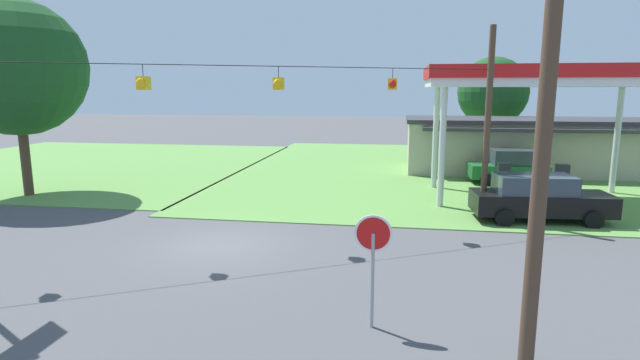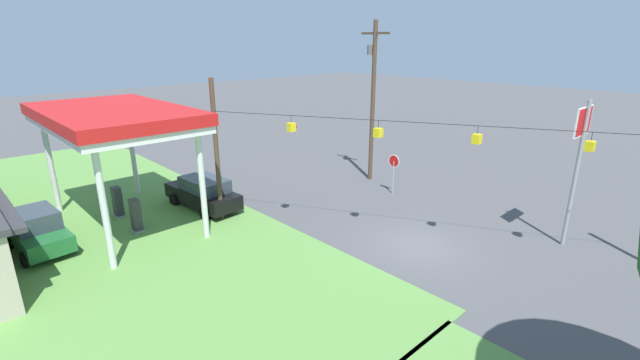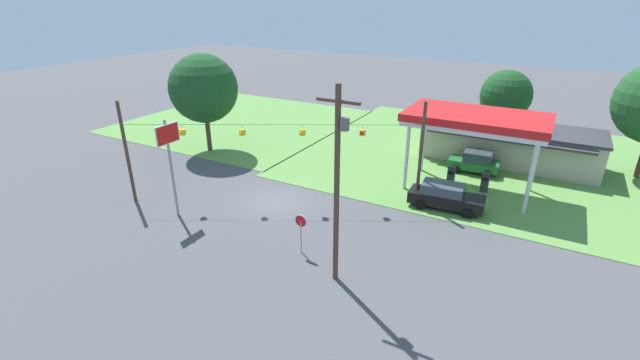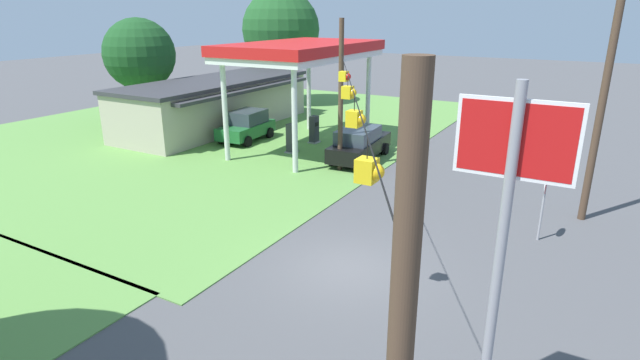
{
  "view_description": "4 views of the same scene",
  "coord_description": "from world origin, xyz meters",
  "px_view_note": "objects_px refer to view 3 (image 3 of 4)",
  "views": [
    {
      "loc": [
        5.76,
        -15.05,
        5.07
      ],
      "look_at": [
        3.03,
        1.92,
        1.94
      ],
      "focal_mm": 28.0,
      "sensor_mm": 36.0,
      "label": 1
    },
    {
      "loc": [
        -10.02,
        15.69,
        9.15
      ],
      "look_at": [
        5.23,
        1.34,
        2.3
      ],
      "focal_mm": 24.0,
      "sensor_mm": 36.0,
      "label": 2
    },
    {
      "loc": [
        16.7,
        -23.1,
        13.93
      ],
      "look_at": [
        3.59,
        0.3,
        2.32
      ],
      "focal_mm": 24.0,
      "sensor_mm": 36.0,
      "label": 3
    },
    {
      "loc": [
        -12.6,
        -6.2,
        7.73
      ],
      "look_at": [
        3.43,
        2.95,
        1.46
      ],
      "focal_mm": 28.0,
      "sensor_mm": 36.0,
      "label": 4
    }
  ],
  "objects_px": {
    "stop_sign_overhead": "(169,150)",
    "tree_behind_station": "(506,95)",
    "fuel_pump_near": "(451,177)",
    "stop_sign_roadside": "(301,225)",
    "gas_station_store": "(508,144)",
    "car_at_pumps_front": "(445,196)",
    "tree_west_verge": "(204,89)",
    "gas_station_canopy": "(476,121)",
    "fuel_pump_far": "(485,183)",
    "car_at_pumps_rear": "(475,162)",
    "utility_pole_main": "(338,179)"
  },
  "relations": [
    {
      "from": "stop_sign_overhead",
      "to": "tree_behind_station",
      "type": "relative_size",
      "value": 0.92
    },
    {
      "from": "fuel_pump_near",
      "to": "stop_sign_overhead",
      "type": "xyz_separation_m",
      "value": [
        -15.12,
        -14.0,
        3.96
      ]
    },
    {
      "from": "stop_sign_roadside",
      "to": "stop_sign_overhead",
      "type": "bearing_deg",
      "value": 0.97
    },
    {
      "from": "gas_station_store",
      "to": "car_at_pumps_front",
      "type": "bearing_deg",
      "value": -101.72
    },
    {
      "from": "tree_west_verge",
      "to": "gas_station_canopy",
      "type": "bearing_deg",
      "value": 6.91
    },
    {
      "from": "gas_station_canopy",
      "to": "stop_sign_roadside",
      "type": "height_order",
      "value": "gas_station_canopy"
    },
    {
      "from": "fuel_pump_far",
      "to": "tree_behind_station",
      "type": "bearing_deg",
      "value": 93.93
    },
    {
      "from": "gas_station_canopy",
      "to": "gas_station_store",
      "type": "xyz_separation_m",
      "value": [
        1.79,
        8.11,
        -3.86
      ]
    },
    {
      "from": "fuel_pump_far",
      "to": "car_at_pumps_rear",
      "type": "height_order",
      "value": "car_at_pumps_rear"
    },
    {
      "from": "car_at_pumps_rear",
      "to": "tree_west_verge",
      "type": "relative_size",
      "value": 0.45
    },
    {
      "from": "fuel_pump_far",
      "to": "stop_sign_overhead",
      "type": "height_order",
      "value": "stop_sign_overhead"
    },
    {
      "from": "gas_station_store",
      "to": "stop_sign_overhead",
      "type": "height_order",
      "value": "stop_sign_overhead"
    },
    {
      "from": "car_at_pumps_rear",
      "to": "tree_behind_station",
      "type": "distance_m",
      "value": 10.36
    },
    {
      "from": "car_at_pumps_front",
      "to": "gas_station_store",
      "type": "bearing_deg",
      "value": 74.01
    },
    {
      "from": "gas_station_store",
      "to": "car_at_pumps_rear",
      "type": "xyz_separation_m",
      "value": [
        -2.01,
        -4.1,
        -0.72
      ]
    },
    {
      "from": "stop_sign_roadside",
      "to": "stop_sign_overhead",
      "type": "xyz_separation_m",
      "value": [
        -9.81,
        -0.17,
        2.95
      ]
    },
    {
      "from": "utility_pole_main",
      "to": "car_at_pumps_rear",
      "type": "bearing_deg",
      "value": 79.77
    },
    {
      "from": "fuel_pump_far",
      "to": "gas_station_canopy",
      "type": "bearing_deg",
      "value": 179.93
    },
    {
      "from": "fuel_pump_far",
      "to": "car_at_pumps_front",
      "type": "height_order",
      "value": "car_at_pumps_front"
    },
    {
      "from": "car_at_pumps_front",
      "to": "utility_pole_main",
      "type": "relative_size",
      "value": 0.51
    },
    {
      "from": "tree_west_verge",
      "to": "utility_pole_main",
      "type": "bearing_deg",
      "value": -31.25
    },
    {
      "from": "gas_station_store",
      "to": "fuel_pump_far",
      "type": "relative_size",
      "value": 8.82
    },
    {
      "from": "gas_station_store",
      "to": "car_at_pumps_front",
      "type": "distance_m",
      "value": 12.4
    },
    {
      "from": "stop_sign_roadside",
      "to": "tree_behind_station",
      "type": "relative_size",
      "value": 0.34
    },
    {
      "from": "tree_behind_station",
      "to": "tree_west_verge",
      "type": "xyz_separation_m",
      "value": [
        -24.09,
        -16.46,
        1.19
      ]
    },
    {
      "from": "utility_pole_main",
      "to": "fuel_pump_far",
      "type": "bearing_deg",
      "value": 71.86
    },
    {
      "from": "stop_sign_roadside",
      "to": "utility_pole_main",
      "type": "distance_m",
      "value": 5.08
    },
    {
      "from": "tree_behind_station",
      "to": "tree_west_verge",
      "type": "relative_size",
      "value": 0.8
    },
    {
      "from": "fuel_pump_near",
      "to": "stop_sign_overhead",
      "type": "relative_size",
      "value": 0.25
    },
    {
      "from": "car_at_pumps_front",
      "to": "car_at_pumps_rear",
      "type": "relative_size",
      "value": 1.26
    },
    {
      "from": "car_at_pumps_front",
      "to": "tree_west_verge",
      "type": "height_order",
      "value": "tree_west_verge"
    },
    {
      "from": "car_at_pumps_rear",
      "to": "stop_sign_overhead",
      "type": "relative_size",
      "value": 0.62
    },
    {
      "from": "stop_sign_roadside",
      "to": "tree_west_verge",
      "type": "bearing_deg",
      "value": -32.56
    },
    {
      "from": "car_at_pumps_front",
      "to": "tree_behind_station",
      "type": "height_order",
      "value": "tree_behind_station"
    },
    {
      "from": "fuel_pump_far",
      "to": "stop_sign_roadside",
      "type": "distance_m",
      "value": 15.95
    },
    {
      "from": "stop_sign_roadside",
      "to": "utility_pole_main",
      "type": "xyz_separation_m",
      "value": [
        2.92,
        -1.23,
        3.97
      ]
    },
    {
      "from": "fuel_pump_far",
      "to": "car_at_pumps_front",
      "type": "bearing_deg",
      "value": -116.53
    },
    {
      "from": "stop_sign_overhead",
      "to": "tree_behind_station",
      "type": "height_order",
      "value": "tree_behind_station"
    },
    {
      "from": "gas_station_canopy",
      "to": "fuel_pump_far",
      "type": "height_order",
      "value": "gas_station_canopy"
    },
    {
      "from": "stop_sign_overhead",
      "to": "utility_pole_main",
      "type": "distance_m",
      "value": 12.82
    },
    {
      "from": "fuel_pump_near",
      "to": "utility_pole_main",
      "type": "height_order",
      "value": "utility_pole_main"
    },
    {
      "from": "fuel_pump_far",
      "to": "tree_west_verge",
      "type": "xyz_separation_m",
      "value": [
        -25.03,
        -2.88,
        5.24
      ]
    },
    {
      "from": "stop_sign_roadside",
      "to": "fuel_pump_far",
      "type": "bearing_deg",
      "value": -119.6
    },
    {
      "from": "gas_station_store",
      "to": "tree_behind_station",
      "type": "distance_m",
      "value": 6.49
    },
    {
      "from": "gas_station_store",
      "to": "fuel_pump_far",
      "type": "bearing_deg",
      "value": -93.62
    },
    {
      "from": "gas_station_canopy",
      "to": "fuel_pump_near",
      "type": "distance_m",
      "value": 4.89
    },
    {
      "from": "gas_station_canopy",
      "to": "car_at_pumps_rear",
      "type": "distance_m",
      "value": 6.09
    },
    {
      "from": "fuel_pump_far",
      "to": "stop_sign_roadside",
      "type": "height_order",
      "value": "stop_sign_roadside"
    },
    {
      "from": "tree_behind_station",
      "to": "gas_station_store",
      "type": "bearing_deg",
      "value": -75.19
    },
    {
      "from": "stop_sign_overhead",
      "to": "tree_west_verge",
      "type": "relative_size",
      "value": 0.73
    }
  ]
}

